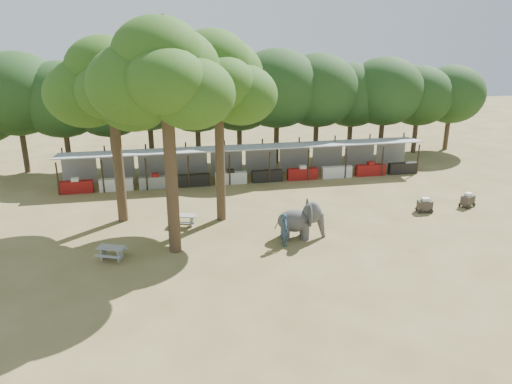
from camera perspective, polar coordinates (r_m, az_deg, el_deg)
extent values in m
plane|color=brown|center=(26.37, 4.24, -7.49)|extent=(100.00, 100.00, 0.00)
cube|color=#9D9FA4|center=(38.40, -1.09, 5.12)|extent=(28.00, 2.99, 0.39)
cylinder|color=#2D2319|center=(37.44, -20.07, 1.50)|extent=(0.12, 0.12, 2.40)
cylinder|color=#2D2319|center=(39.95, -19.56, 2.93)|extent=(0.12, 0.12, 2.80)
cube|color=maroon|center=(37.89, -19.89, 0.54)|extent=(2.38, 0.50, 0.90)
cube|color=gray|center=(40.01, -19.51, 2.36)|extent=(2.52, 0.12, 2.00)
cylinder|color=#2D2319|center=(37.08, -15.81, 1.79)|extent=(0.12, 0.12, 2.40)
cylinder|color=#2D2319|center=(39.61, -15.56, 3.21)|extent=(0.12, 0.12, 2.80)
cube|color=silver|center=(37.54, -15.68, 0.81)|extent=(2.38, 0.50, 0.90)
cube|color=gray|center=(39.67, -15.51, 2.63)|extent=(2.52, 0.12, 2.00)
cylinder|color=#2D2319|center=(36.92, -11.48, 2.07)|extent=(0.12, 0.12, 2.40)
cylinder|color=#2D2319|center=(39.46, -11.51, 3.47)|extent=(0.12, 0.12, 2.80)
cube|color=gray|center=(37.38, -11.41, 1.08)|extent=(2.38, 0.50, 0.90)
cube|color=gray|center=(39.52, -11.47, 2.89)|extent=(2.52, 0.12, 2.00)
cylinder|color=#2D2319|center=(36.98, -7.14, 2.33)|extent=(0.12, 0.12, 2.40)
cylinder|color=#2D2319|center=(39.52, -7.44, 3.72)|extent=(0.12, 0.12, 2.80)
cube|color=black|center=(37.44, -7.13, 1.34)|extent=(2.38, 0.50, 0.90)
cube|color=gray|center=(39.58, -7.41, 3.14)|extent=(2.52, 0.12, 2.00)
cylinder|color=#2D2319|center=(37.25, -2.84, 2.59)|extent=(0.12, 0.12, 2.40)
cylinder|color=#2D2319|center=(39.77, -3.41, 3.95)|extent=(0.12, 0.12, 2.80)
cube|color=silver|center=(37.71, -2.88, 1.60)|extent=(2.38, 0.50, 0.90)
cube|color=gray|center=(39.83, -3.39, 3.37)|extent=(2.52, 0.12, 2.00)
cylinder|color=#2D2319|center=(37.73, 1.37, 2.82)|extent=(0.12, 0.12, 2.40)
cylinder|color=#2D2319|center=(40.22, 0.56, 4.15)|extent=(0.12, 0.12, 2.80)
cube|color=black|center=(38.18, 1.28, 1.84)|extent=(2.38, 0.50, 0.90)
cube|color=gray|center=(40.27, 0.57, 3.58)|extent=(2.52, 0.12, 2.00)
cylinder|color=#2D2319|center=(38.40, 5.46, 3.03)|extent=(0.12, 0.12, 2.40)
cylinder|color=#2D2319|center=(40.85, 4.42, 4.33)|extent=(0.12, 0.12, 2.80)
cube|color=maroon|center=(38.84, 5.33, 2.07)|extent=(2.38, 0.50, 0.90)
cube|color=gray|center=(40.91, 4.42, 3.77)|extent=(2.52, 0.12, 2.00)
cylinder|color=#2D2319|center=(39.26, 9.40, 3.22)|extent=(0.12, 0.12, 2.40)
cylinder|color=#2D2319|center=(41.66, 8.15, 4.49)|extent=(0.12, 0.12, 2.80)
cube|color=silver|center=(39.70, 9.22, 2.27)|extent=(2.38, 0.50, 0.90)
cube|color=gray|center=(41.72, 8.14, 3.94)|extent=(2.52, 0.12, 2.00)
cylinder|color=#2D2319|center=(40.30, 13.14, 3.38)|extent=(0.12, 0.12, 2.40)
cylinder|color=#2D2319|center=(42.64, 11.72, 4.62)|extent=(0.12, 0.12, 2.80)
cube|color=maroon|center=(40.72, 12.93, 2.46)|extent=(2.38, 0.50, 0.90)
cube|color=gray|center=(42.70, 11.71, 4.08)|extent=(2.52, 0.12, 2.00)
cylinder|color=#2D2319|center=(41.50, 16.69, 3.53)|extent=(0.12, 0.12, 2.40)
cylinder|color=#2D2319|center=(43.78, 15.13, 4.73)|extent=(0.12, 0.12, 2.80)
cube|color=black|center=(41.91, 16.44, 2.63)|extent=(2.38, 0.50, 0.90)
cube|color=gray|center=(43.83, 15.11, 4.21)|extent=(2.52, 0.12, 2.00)
cylinder|color=#332316|center=(30.69, -15.62, 4.86)|extent=(0.60, 0.60, 9.20)
cone|color=#332316|center=(29.94, -16.42, 13.42)|extent=(0.57, 0.57, 2.88)
ellipsoid|color=#204413|center=(30.54, -18.78, 10.67)|extent=(4.80, 4.80, 3.94)
ellipsoid|color=#204413|center=(29.48, -13.84, 10.06)|extent=(4.20, 4.20, 3.44)
ellipsoid|color=#204413|center=(31.09, -15.75, 12.21)|extent=(5.20, 5.20, 4.26)
ellipsoid|color=#204413|center=(28.77, -16.43, 11.04)|extent=(3.80, 3.80, 3.12)
ellipsoid|color=#204413|center=(30.17, -16.98, 13.44)|extent=(4.40, 4.40, 3.61)
cylinder|color=#332316|center=(25.58, -9.79, 3.92)|extent=(0.64, 0.64, 10.40)
cone|color=#332316|center=(24.76, -10.48, 15.60)|extent=(0.61, 0.61, 3.25)
ellipsoid|color=#204413|center=(25.21, -13.53, 11.89)|extent=(4.80, 4.80, 3.94)
ellipsoid|color=#204413|center=(24.40, -7.31, 11.08)|extent=(4.20, 4.20, 3.44)
ellipsoid|color=#204413|center=(25.93, -9.94, 13.65)|extent=(5.20, 5.20, 4.26)
ellipsoid|color=#204413|center=(23.57, -10.24, 12.38)|extent=(3.80, 3.80, 3.12)
ellipsoid|color=#204413|center=(24.96, -11.18, 15.22)|extent=(4.40, 4.40, 3.61)
cylinder|color=#332316|center=(29.75, -4.17, 5.48)|extent=(0.56, 0.56, 9.60)
cone|color=#332316|center=(29.00, -4.40, 14.74)|extent=(0.53, 0.53, 3.00)
ellipsoid|color=#204413|center=(29.31, -7.18, 11.87)|extent=(4.80, 4.80, 3.94)
ellipsoid|color=#204413|center=(28.77, -1.75, 11.06)|extent=(4.20, 4.20, 3.44)
ellipsoid|color=#204413|center=(30.18, -4.23, 13.31)|extent=(5.20, 5.20, 4.26)
ellipsoid|color=#204413|center=(27.82, -4.02, 12.21)|extent=(3.80, 3.80, 3.12)
ellipsoid|color=#204413|center=(29.16, -5.06, 14.67)|extent=(4.40, 4.40, 3.61)
cylinder|color=#332316|center=(44.10, -24.23, 4.43)|extent=(0.44, 0.44, 3.74)
ellipsoid|color=black|center=(43.42, -24.88, 9.09)|extent=(6.46, 5.95, 5.61)
cylinder|color=#332316|center=(43.44, -19.95, 4.77)|extent=(0.44, 0.44, 3.74)
ellipsoid|color=black|center=(42.76, -20.50, 9.51)|extent=(6.46, 5.95, 5.61)
cylinder|color=#332316|center=(43.03, -15.56, 5.09)|extent=(0.44, 0.44, 3.74)
ellipsoid|color=black|center=(42.34, -16.00, 9.89)|extent=(6.46, 5.95, 5.61)
cylinder|color=#332316|center=(42.88, -11.11, 5.39)|extent=(0.44, 0.44, 3.74)
ellipsoid|color=black|center=(42.18, -11.43, 10.22)|extent=(6.46, 5.95, 5.61)
cylinder|color=#332316|center=(42.99, -6.65, 5.65)|extent=(0.44, 0.44, 3.74)
ellipsoid|color=black|center=(42.29, -6.84, 10.47)|extent=(6.46, 5.95, 5.61)
cylinder|color=#332316|center=(43.35, -2.23, 5.88)|extent=(0.44, 0.44, 3.74)
ellipsoid|color=black|center=(42.66, -2.30, 10.67)|extent=(6.46, 5.95, 5.61)
cylinder|color=#332316|center=(43.96, 2.09, 6.07)|extent=(0.44, 0.44, 3.74)
ellipsoid|color=black|center=(43.28, 2.15, 10.79)|extent=(6.46, 5.95, 5.61)
cylinder|color=#332316|center=(44.82, 6.27, 6.22)|extent=(0.44, 0.44, 3.74)
ellipsoid|color=black|center=(44.15, 6.44, 10.85)|extent=(6.46, 5.95, 5.61)
cylinder|color=#332316|center=(45.90, 10.28, 6.34)|extent=(0.44, 0.44, 3.74)
ellipsoid|color=black|center=(45.25, 10.55, 10.85)|extent=(6.46, 5.95, 5.61)
cylinder|color=#332316|center=(47.19, 14.08, 6.42)|extent=(0.44, 0.44, 3.74)
ellipsoid|color=black|center=(46.56, 14.45, 10.80)|extent=(6.46, 5.95, 5.61)
cylinder|color=#332316|center=(48.67, 17.67, 6.47)|extent=(0.44, 0.44, 3.74)
ellipsoid|color=black|center=(48.06, 18.12, 10.71)|extent=(6.46, 5.95, 5.61)
cylinder|color=#332316|center=(50.34, 21.04, 6.49)|extent=(0.44, 0.44, 3.74)
ellipsoid|color=black|center=(49.75, 21.54, 10.59)|extent=(6.46, 5.95, 5.61)
ellipsoid|color=#3B3939|center=(28.26, 4.49, -3.28)|extent=(2.15, 1.45, 1.29)
cylinder|color=#3B3939|center=(28.12, 3.42, -4.48)|extent=(0.52, 0.52, 1.09)
cylinder|color=#3B3939|center=(28.68, 3.30, -3.99)|extent=(0.52, 0.52, 1.09)
cylinder|color=#3B3939|center=(28.24, 5.64, -4.43)|extent=(0.52, 0.52, 1.09)
cylinder|color=#3B3939|center=(28.80, 5.48, -3.94)|extent=(0.52, 0.52, 1.09)
ellipsoid|color=#3B3939|center=(28.22, 6.43, -2.38)|extent=(1.23, 1.05, 1.20)
ellipsoid|color=#3B3939|center=(27.64, 6.23, -2.77)|extent=(0.33, 1.00, 1.23)
ellipsoid|color=#3B3939|center=(28.72, 5.89, -1.90)|extent=(0.33, 1.00, 1.23)
cone|color=#3B3939|center=(28.62, 7.52, -3.90)|extent=(0.56, 0.56, 1.35)
imported|color=#26384C|center=(27.34, 3.27, -4.30)|extent=(0.50, 0.71, 1.87)
cube|color=gray|center=(26.94, -16.23, -6.10)|extent=(1.51, 1.10, 0.05)
cube|color=gray|center=(27.28, -17.03, -6.64)|extent=(0.29, 0.54, 0.64)
cube|color=gray|center=(26.89, -15.28, -6.86)|extent=(0.29, 0.54, 0.64)
cube|color=gray|center=(26.65, -16.65, -7.08)|extent=(1.36, 0.72, 0.05)
cube|color=gray|center=(27.46, -15.72, -6.19)|extent=(1.36, 0.72, 0.05)
cube|color=gray|center=(30.26, -8.18, -2.66)|extent=(1.51, 1.05, 0.06)
cube|color=gray|center=(30.51, -8.98, -3.20)|extent=(0.26, 0.55, 0.64)
cube|color=gray|center=(30.26, -7.31, -3.31)|extent=(0.26, 0.55, 0.64)
cube|color=gray|center=(29.91, -8.41, -3.51)|extent=(1.38, 0.66, 0.05)
cube|color=gray|center=(30.81, -7.90, -2.79)|extent=(1.38, 0.66, 0.05)
cube|color=#312721|center=(33.93, 18.73, -1.46)|extent=(0.96, 0.65, 0.62)
cylinder|color=black|center=(33.65, 18.28, -2.15)|extent=(0.27, 0.09, 0.27)
cylinder|color=black|center=(33.92, 19.41, -2.11)|extent=(0.27, 0.09, 0.27)
cylinder|color=black|center=(34.17, 17.94, -1.80)|extent=(0.27, 0.09, 0.27)
cylinder|color=black|center=(34.42, 19.05, -1.76)|extent=(0.27, 0.09, 0.27)
cube|color=silver|center=(33.80, 18.80, -0.83)|extent=(0.49, 0.42, 0.22)
cube|color=#312721|center=(35.91, 23.03, -0.87)|extent=(1.04, 0.86, 0.63)
cylinder|color=black|center=(35.57, 23.06, -1.60)|extent=(0.27, 0.16, 0.27)
cylinder|color=black|center=(36.16, 23.66, -1.35)|extent=(0.27, 0.16, 0.27)
cylinder|color=black|center=(35.85, 22.27, -1.33)|extent=(0.27, 0.16, 0.27)
cylinder|color=black|center=(36.44, 22.88, -1.10)|extent=(0.27, 0.16, 0.27)
cube|color=silver|center=(35.78, 23.12, -0.27)|extent=(0.56, 0.51, 0.22)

